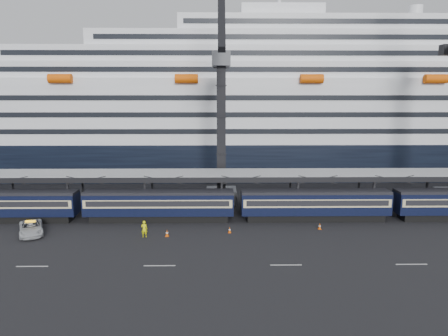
% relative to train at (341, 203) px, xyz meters
% --- Properties ---
extents(ground, '(260.00, 260.00, 0.00)m').
position_rel_train_xyz_m(ground, '(4.65, -10.00, -2.20)').
color(ground, black).
rests_on(ground, ground).
extents(train, '(133.05, 3.00, 4.05)m').
position_rel_train_xyz_m(train, '(0.00, 0.00, 0.00)').
color(train, black).
rests_on(train, ground).
extents(canopy, '(130.00, 6.25, 5.53)m').
position_rel_train_xyz_m(canopy, '(4.65, 4.00, 3.05)').
color(canopy, '#9A9DA2').
rests_on(canopy, ground).
extents(cruise_ship, '(214.09, 28.84, 34.00)m').
position_rel_train_xyz_m(cruise_ship, '(3.57, 35.99, 10.14)').
color(cruise_ship, black).
rests_on(cruise_ship, ground).
extents(crane_dark_near, '(4.50, 17.75, 35.08)m').
position_rel_train_xyz_m(crane_dark_near, '(-15.35, 8.59, 9.73)').
color(crane_dark_near, '#484A4F').
rests_on(crane_dark_near, ground).
extents(pickup_truck, '(4.56, 5.90, 1.49)m').
position_rel_train_xyz_m(pickup_truck, '(-37.50, -5.05, -1.46)').
color(pickup_truck, '#B6BABE').
rests_on(pickup_truck, ground).
extents(worker, '(0.73, 0.49, 1.95)m').
position_rel_train_xyz_m(worker, '(-24.19, -6.20, -1.23)').
color(worker, '#F9FF0D').
rests_on(worker, ground).
extents(traffic_cone_b, '(0.40, 0.40, 0.80)m').
position_rel_train_xyz_m(traffic_cone_b, '(-21.66, -5.96, -1.80)').
color(traffic_cone_b, '#E85507').
rests_on(traffic_cone_b, ground).
extents(traffic_cone_c, '(0.36, 0.36, 0.72)m').
position_rel_train_xyz_m(traffic_cone_c, '(-14.47, -4.82, -1.85)').
color(traffic_cone_c, '#E85507').
rests_on(traffic_cone_c, ground).
extents(traffic_cone_d, '(0.37, 0.37, 0.74)m').
position_rel_train_xyz_m(traffic_cone_d, '(-3.57, -3.69, -1.83)').
color(traffic_cone_d, '#E85507').
rests_on(traffic_cone_d, ground).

